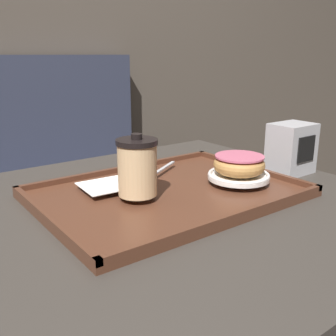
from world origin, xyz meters
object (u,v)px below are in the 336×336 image
(coffee_cup_front, at_px, (137,167))
(spoon, at_px, (154,173))
(napkin_dispenser, at_px, (291,148))
(donut_chocolate_glazed, at_px, (239,164))

(coffee_cup_front, xyz_separation_m, spoon, (0.10, 0.09, -0.05))
(coffee_cup_front, xyz_separation_m, napkin_dispenser, (0.44, -0.04, -0.02))
(donut_chocolate_glazed, bearing_deg, napkin_dispenser, 2.81)
(coffee_cup_front, height_order, donut_chocolate_glazed, coffee_cup_front)
(napkin_dispenser, bearing_deg, donut_chocolate_glazed, -177.19)
(spoon, bearing_deg, coffee_cup_front, 10.93)
(donut_chocolate_glazed, xyz_separation_m, napkin_dispenser, (0.20, 0.01, 0.01))
(spoon, relative_size, napkin_dispenser, 1.13)
(coffee_cup_front, bearing_deg, spoon, 41.17)
(coffee_cup_front, bearing_deg, napkin_dispenser, -5.05)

